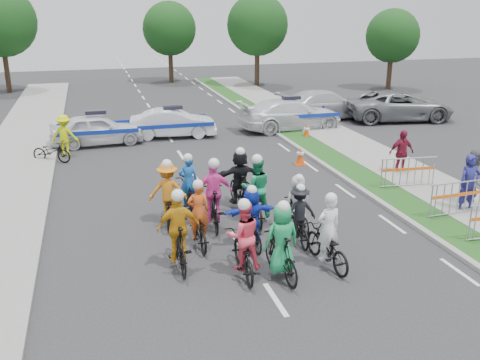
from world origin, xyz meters
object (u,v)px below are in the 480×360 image
object	(u,v)px
rider_2	(243,247)
cone_1	(307,131)
rider_1	(281,248)
tree_4	(169,29)
rider_9	(214,201)
police_car_0	(97,129)
police_car_2	(291,114)
rider_12	(189,192)
marshal_hiviz	(65,135)
civilian_suv	(399,106)
rider_8	(256,197)
rider_4	(298,219)
tree_3	(0,21)
police_car_1	(173,123)
rider_7	(297,208)
spectator_1	(474,179)
spectator_0	(469,184)
barrier_2	(408,174)
rider_6	(198,223)
barrier_1	(458,200)
tree_1	(257,25)
tree_2	(392,36)
rider_3	(179,238)
civilian_sedan	(325,104)
cone_0	(300,156)
spectator_2	(401,153)
rider_0	(327,242)
rider_11	(240,182)
parked_bike	(51,151)
rider_10	(168,199)

from	to	relation	value
rider_2	cone_1	bearing A→B (deg)	-115.31
rider_1	tree_4	size ratio (longest dim) A/B	0.30
rider_9	police_car_0	bearing A→B (deg)	-68.07
police_car_2	tree_4	size ratio (longest dim) A/B	0.84
rider_12	marshal_hiviz	world-z (taller)	rider_12
rider_12	civilian_suv	world-z (taller)	rider_12
rider_8	civilian_suv	xyz separation A→B (m)	(11.75, 11.54, 0.04)
rider_4	tree_3	distance (m)	31.51
police_car_1	police_car_0	bearing A→B (deg)	106.11
rider_8	civilian_suv	world-z (taller)	rider_8
rider_7	spectator_1	bearing A→B (deg)	179.26
rider_1	police_car_1	size ratio (longest dim) A/B	0.48
rider_4	rider_8	size ratio (longest dim) A/B	0.79
spectator_0	barrier_2	world-z (taller)	spectator_0
rider_2	spectator_1	bearing A→B (deg)	-160.58
rider_6	rider_7	world-z (taller)	rider_6
barrier_1	barrier_2	size ratio (longest dim) A/B	1.00
rider_6	tree_1	size ratio (longest dim) A/B	0.27
rider_9	spectator_0	bearing A→B (deg)	178.85
rider_8	tree_4	size ratio (longest dim) A/B	0.33
spectator_0	tree_2	bearing A→B (deg)	70.85
rider_3	civilian_sedan	world-z (taller)	rider_3
rider_9	marshal_hiviz	distance (m)	9.97
civilian_sedan	barrier_1	world-z (taller)	civilian_sedan
rider_4	spectator_0	size ratio (longest dim) A/B	0.91
rider_1	police_car_1	world-z (taller)	rider_1
police_car_2	spectator_0	size ratio (longest dim) A/B	2.88
civilian_sedan	cone_1	size ratio (longest dim) A/B	7.68
rider_12	cone_0	world-z (taller)	rider_12
rider_4	tree_1	size ratio (longest dim) A/B	0.24
police_car_1	marshal_hiviz	xyz separation A→B (m)	(-4.84, -2.08, 0.20)
rider_9	police_car_0	size ratio (longest dim) A/B	0.50
civilian_suv	cone_1	distance (m)	6.90
spectator_2	rider_0	bearing A→B (deg)	-134.29
rider_11	rider_9	bearing A→B (deg)	46.87
spectator_2	tree_2	bearing A→B (deg)	59.92
rider_11	police_car_1	world-z (taller)	rider_11
rider_7	parked_bike	size ratio (longest dim) A/B	1.02
rider_2	rider_10	size ratio (longest dim) A/B	0.96
rider_4	rider_6	size ratio (longest dim) A/B	0.91
rider_0	rider_12	xyz separation A→B (m)	(-2.53, 4.43, -0.02)
rider_3	civilian_suv	xyz separation A→B (m)	(14.36, 13.77, 0.03)
rider_8	rider_0	bearing A→B (deg)	112.95
barrier_2	cone_1	distance (m)	7.75
rider_12	parked_bike	xyz separation A→B (m)	(-4.30, 6.79, -0.18)
rider_6	rider_8	bearing A→B (deg)	-149.35
police_car_1	barrier_1	xyz separation A→B (m)	(6.47, -12.35, -0.10)
marshal_hiviz	barrier_1	xyz separation A→B (m)	(11.31, -10.27, -0.30)
rider_2	rider_12	distance (m)	4.33
tree_2	civilian_sedan	bearing A→B (deg)	-136.26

